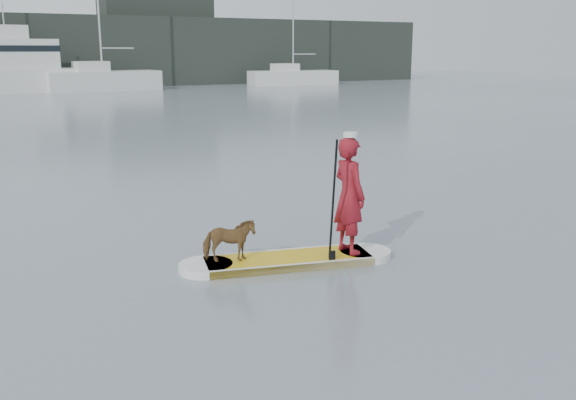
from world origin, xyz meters
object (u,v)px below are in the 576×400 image
sailboat_e (102,79)px  sailboat_f (292,76)px  paddler (349,195)px  motor_yacht_a (25,68)px  paddleboard (288,260)px  dog (229,240)px

sailboat_e → sailboat_f: (17.30, 0.54, -0.09)m
paddler → motor_yacht_a: 44.74m
paddleboard → sailboat_f: bearing=74.7°
paddleboard → motor_yacht_a: bearing=101.6°
sailboat_e → sailboat_f: 17.31m
paddler → dog: 1.95m
dog → paddleboard: bearing=-83.6°
dog → motor_yacht_a: motor_yacht_a is taller
paddler → dog: size_ratio=2.33×
paddleboard → sailboat_f: (24.33, 44.07, 0.76)m
paddleboard → motor_yacht_a: size_ratio=0.30×
dog → sailboat_e: size_ratio=0.06×
sailboat_f → motor_yacht_a: 22.78m
paddleboard → motor_yacht_a: 44.57m
paddler → motor_yacht_a: motor_yacht_a is taller
paddler → sailboat_f: sailboat_f is taller
paddleboard → sailboat_f: sailboat_f is taller
dog → sailboat_f: 50.59m
paddleboard → dog: (-0.87, 0.21, 0.38)m
sailboat_e → sailboat_f: sailboat_e is taller
paddleboard → paddler: 1.35m
paddler → sailboat_f: size_ratio=0.15×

